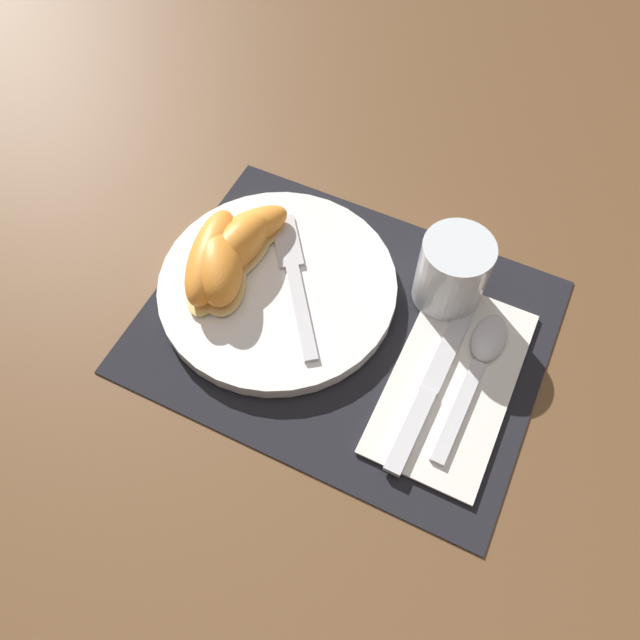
{
  "coord_description": "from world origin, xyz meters",
  "views": [
    {
      "loc": [
        0.12,
        -0.31,
        0.56
      ],
      "look_at": [
        -0.02,
        -0.02,
        0.02
      ],
      "focal_mm": 35.0,
      "sensor_mm": 36.0,
      "label": 1
    }
  ],
  "objects_px": {
    "spoon": "(482,356)",
    "citrus_wedge_0": "(245,233)",
    "knife": "(435,377)",
    "citrus_wedge_3": "(219,269)",
    "plate": "(278,286)",
    "fork": "(293,273)",
    "citrus_wedge_2": "(212,258)",
    "juice_glass": "(451,275)",
    "citrus_wedge_1": "(238,247)"
  },
  "relations": [
    {
      "from": "spoon",
      "to": "citrus_wedge_0",
      "type": "relative_size",
      "value": 1.51
    },
    {
      "from": "knife",
      "to": "citrus_wedge_3",
      "type": "bearing_deg",
      "value": 179.13
    },
    {
      "from": "plate",
      "to": "fork",
      "type": "distance_m",
      "value": 0.02
    },
    {
      "from": "knife",
      "to": "citrus_wedge_2",
      "type": "bearing_deg",
      "value": 177.13
    },
    {
      "from": "knife",
      "to": "fork",
      "type": "xyz_separation_m",
      "value": [
        -0.18,
        0.04,
        0.01
      ]
    },
    {
      "from": "citrus_wedge_3",
      "to": "fork",
      "type": "bearing_deg",
      "value": 31.85
    },
    {
      "from": "juice_glass",
      "to": "fork",
      "type": "xyz_separation_m",
      "value": [
        -0.15,
        -0.06,
        -0.02
      ]
    },
    {
      "from": "citrus_wedge_0",
      "to": "citrus_wedge_3",
      "type": "height_order",
      "value": "citrus_wedge_3"
    },
    {
      "from": "knife",
      "to": "citrus_wedge_3",
      "type": "height_order",
      "value": "citrus_wedge_3"
    },
    {
      "from": "knife",
      "to": "spoon",
      "type": "distance_m",
      "value": 0.05
    },
    {
      "from": "spoon",
      "to": "knife",
      "type": "bearing_deg",
      "value": -129.86
    },
    {
      "from": "citrus_wedge_1",
      "to": "citrus_wedge_3",
      "type": "relative_size",
      "value": 0.93
    },
    {
      "from": "fork",
      "to": "citrus_wedge_1",
      "type": "bearing_deg",
      "value": -174.5
    },
    {
      "from": "plate",
      "to": "citrus_wedge_1",
      "type": "relative_size",
      "value": 2.45
    },
    {
      "from": "citrus_wedge_0",
      "to": "juice_glass",
      "type": "bearing_deg",
      "value": 10.17
    },
    {
      "from": "knife",
      "to": "spoon",
      "type": "height_order",
      "value": "spoon"
    },
    {
      "from": "knife",
      "to": "citrus_wedge_2",
      "type": "height_order",
      "value": "citrus_wedge_2"
    },
    {
      "from": "spoon",
      "to": "citrus_wedge_2",
      "type": "relative_size",
      "value": 1.3
    },
    {
      "from": "knife",
      "to": "citrus_wedge_0",
      "type": "distance_m",
      "value": 0.25
    },
    {
      "from": "citrus_wedge_0",
      "to": "citrus_wedge_3",
      "type": "xyz_separation_m",
      "value": [
        0.0,
        -0.06,
        0.01
      ]
    },
    {
      "from": "spoon",
      "to": "citrus_wedge_0",
      "type": "bearing_deg",
      "value": 175.87
    },
    {
      "from": "fork",
      "to": "citrus_wedge_2",
      "type": "height_order",
      "value": "citrus_wedge_2"
    },
    {
      "from": "plate",
      "to": "citrus_wedge_2",
      "type": "height_order",
      "value": "citrus_wedge_2"
    },
    {
      "from": "citrus_wedge_3",
      "to": "plate",
      "type": "bearing_deg",
      "value": 23.83
    },
    {
      "from": "knife",
      "to": "citrus_wedge_0",
      "type": "xyz_separation_m",
      "value": [
        -0.24,
        0.06,
        0.02
      ]
    },
    {
      "from": "citrus_wedge_2",
      "to": "spoon",
      "type": "bearing_deg",
      "value": 5.53
    },
    {
      "from": "plate",
      "to": "fork",
      "type": "xyz_separation_m",
      "value": [
        0.01,
        0.02,
        0.01
      ]
    },
    {
      "from": "plate",
      "to": "spoon",
      "type": "relative_size",
      "value": 1.45
    },
    {
      "from": "juice_glass",
      "to": "citrus_wedge_3",
      "type": "distance_m",
      "value": 0.24
    },
    {
      "from": "citrus_wedge_2",
      "to": "citrus_wedge_3",
      "type": "distance_m",
      "value": 0.02
    },
    {
      "from": "juice_glass",
      "to": "spoon",
      "type": "relative_size",
      "value": 0.48
    },
    {
      "from": "citrus_wedge_1",
      "to": "citrus_wedge_2",
      "type": "relative_size",
      "value": 0.77
    },
    {
      "from": "knife",
      "to": "fork",
      "type": "relative_size",
      "value": 1.41
    },
    {
      "from": "knife",
      "to": "citrus_wedge_2",
      "type": "xyz_separation_m",
      "value": [
        -0.26,
        0.01,
        0.03
      ]
    },
    {
      "from": "plate",
      "to": "citrus_wedge_0",
      "type": "distance_m",
      "value": 0.07
    },
    {
      "from": "plate",
      "to": "citrus_wedge_3",
      "type": "distance_m",
      "value": 0.07
    },
    {
      "from": "juice_glass",
      "to": "knife",
      "type": "height_order",
      "value": "juice_glass"
    },
    {
      "from": "citrus_wedge_1",
      "to": "citrus_wedge_3",
      "type": "height_order",
      "value": "citrus_wedge_3"
    },
    {
      "from": "knife",
      "to": "spoon",
      "type": "relative_size",
      "value": 1.29
    },
    {
      "from": "plate",
      "to": "citrus_wedge_2",
      "type": "xyz_separation_m",
      "value": [
        -0.07,
        -0.01,
        0.03
      ]
    },
    {
      "from": "spoon",
      "to": "citrus_wedge_3",
      "type": "height_order",
      "value": "citrus_wedge_3"
    },
    {
      "from": "plate",
      "to": "fork",
      "type": "relative_size",
      "value": 1.58
    },
    {
      "from": "juice_glass",
      "to": "citrus_wedge_0",
      "type": "distance_m",
      "value": 0.22
    },
    {
      "from": "fork",
      "to": "citrus_wedge_2",
      "type": "xyz_separation_m",
      "value": [
        -0.08,
        -0.03,
        0.02
      ]
    },
    {
      "from": "citrus_wedge_0",
      "to": "citrus_wedge_2",
      "type": "relative_size",
      "value": 0.86
    },
    {
      "from": "citrus_wedge_1",
      "to": "citrus_wedge_3",
      "type": "distance_m",
      "value": 0.03
    },
    {
      "from": "fork",
      "to": "citrus_wedge_0",
      "type": "relative_size",
      "value": 1.38
    },
    {
      "from": "plate",
      "to": "citrus_wedge_2",
      "type": "relative_size",
      "value": 1.88
    },
    {
      "from": "knife",
      "to": "citrus_wedge_1",
      "type": "relative_size",
      "value": 2.19
    },
    {
      "from": "juice_glass",
      "to": "fork",
      "type": "relative_size",
      "value": 0.52
    }
  ]
}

